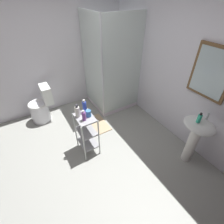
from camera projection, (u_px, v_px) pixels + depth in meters
ground_plane at (83, 163)px, 2.70m from camera, size 4.20×4.20×0.02m
wall_back at (180, 68)px, 2.68m from camera, size 4.20×0.14×2.50m
wall_left at (39, 55)px, 3.20m from camera, size 0.10×4.20×2.50m
shower_stall at (110, 88)px, 3.76m from camera, size 0.92×0.92×2.00m
pedestal_sink at (196, 134)px, 2.42m from camera, size 0.46×0.37×0.81m
sink_faucet at (208, 116)px, 2.29m from camera, size 0.03×0.03×0.10m
toilet at (42, 107)px, 3.41m from camera, size 0.37×0.49×0.76m
storage_cart at (87, 132)px, 2.66m from camera, size 0.38×0.28×0.74m
hand_soap_bottle at (199, 118)px, 2.23m from camera, size 0.06×0.06×0.15m
lotion_bottle_white at (77, 111)px, 2.43m from camera, size 0.07×0.07×0.22m
shampoo_bottle_blue at (85, 107)px, 2.52m from camera, size 0.06×0.06×0.22m
conditioner_bottle_purple at (84, 116)px, 2.37m from camera, size 0.06×0.06×0.17m
rinse_cup at (88, 113)px, 2.46m from camera, size 0.08×0.08×0.10m
bath_mat at (97, 124)px, 3.44m from camera, size 0.60×0.40×0.02m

